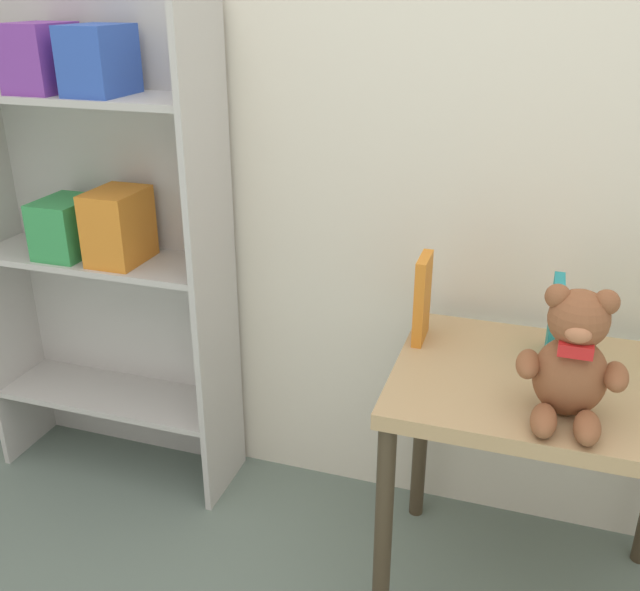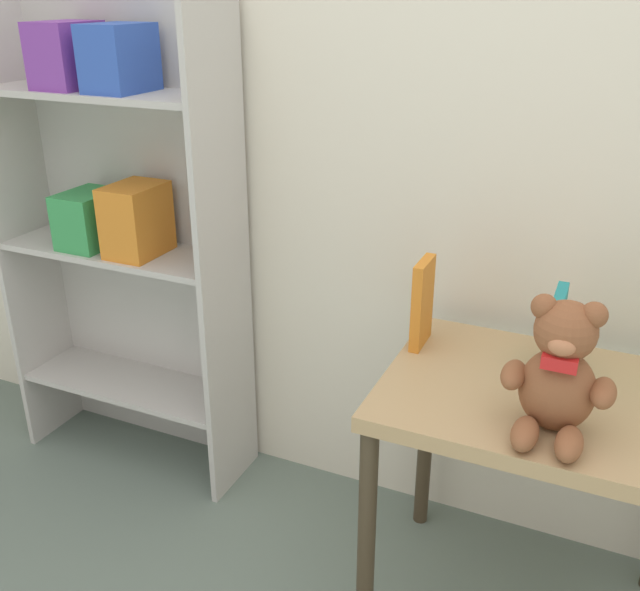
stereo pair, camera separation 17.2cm
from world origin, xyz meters
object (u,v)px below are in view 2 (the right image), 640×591
at_px(display_table, 537,428).
at_px(book_standing_orange, 422,303).
at_px(bookshelf_side, 124,218).
at_px(book_standing_teal, 556,330).
at_px(teddy_bear, 559,374).

distance_m(display_table, book_standing_orange, 0.38).
distance_m(bookshelf_side, book_standing_teal, 1.25).
bearing_deg(book_standing_teal, book_standing_orange, 179.97).
bearing_deg(book_standing_orange, book_standing_teal, 0.29).
relative_size(display_table, book_standing_teal, 3.53).
bearing_deg(book_standing_orange, teddy_bear, -36.71).
bearing_deg(display_table, book_standing_teal, 90.00).
xyz_separation_m(display_table, book_standing_orange, (-0.30, 0.11, 0.20)).
xyz_separation_m(bookshelf_side, book_standing_teal, (1.25, -0.10, -0.07)).
height_order(bookshelf_side, book_standing_orange, bookshelf_side).
xyz_separation_m(display_table, teddy_bear, (0.04, -0.14, 0.22)).
relative_size(book_standing_orange, book_standing_teal, 1.13).
bearing_deg(display_table, book_standing_orange, 160.60).
distance_m(display_table, teddy_bear, 0.26).
xyz_separation_m(bookshelf_side, teddy_bear, (1.28, -0.35, -0.04)).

